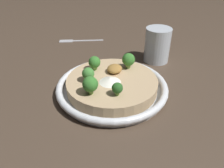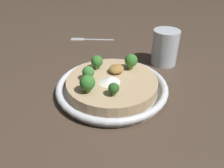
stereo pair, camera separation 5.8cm
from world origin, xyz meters
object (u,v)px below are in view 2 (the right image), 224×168
(broccoli_front, at_px, (88,73))
(broccoli_front_left, at_px, (97,62))
(broccoli_right, at_px, (114,89))
(drinking_glass, at_px, (165,47))
(broccoli_left, at_px, (131,61))
(fork_utensil, at_px, (88,39))
(risotto_bowl, at_px, (112,86))
(broccoli_front_right, at_px, (87,83))

(broccoli_front, bearing_deg, broccoli_front_left, -170.57)
(broccoli_right, distance_m, drinking_glass, 0.29)
(broccoli_front, bearing_deg, broccoli_left, 143.72)
(broccoli_right, distance_m, fork_utensil, 0.46)
(broccoli_front_left, bearing_deg, risotto_bowl, 63.84)
(drinking_glass, height_order, fork_utensil, drinking_glass)
(risotto_bowl, height_order, broccoli_left, broccoli_left)
(broccoli_right, xyz_separation_m, drinking_glass, (-0.29, 0.04, -0.00))
(broccoli_left, bearing_deg, broccoli_front_left, -63.76)
(broccoli_front, distance_m, fork_utensil, 0.38)
(broccoli_front, distance_m, drinking_glass, 0.29)
(broccoli_front, xyz_separation_m, drinking_glass, (-0.26, 0.13, -0.00))
(broccoli_left, height_order, broccoli_front, broccoli_left)
(risotto_bowl, distance_m, broccoli_front_right, 0.09)
(broccoli_front_right, distance_m, broccoli_right, 0.06)
(drinking_glass, xyz_separation_m, fork_utensil, (-0.06, -0.34, -0.05))
(broccoli_front_left, xyz_separation_m, drinking_glass, (-0.20, 0.14, -0.01))
(risotto_bowl, relative_size, broccoli_left, 6.61)
(risotto_bowl, relative_size, drinking_glass, 2.64)
(drinking_glass, bearing_deg, risotto_bowl, -18.12)
(broccoli_front_right, bearing_deg, broccoli_front_left, -160.27)
(broccoli_front_left, xyz_separation_m, broccoli_right, (0.09, 0.10, -0.00))
(broccoli_front_left, height_order, broccoli_front_right, broccoli_front_right)
(risotto_bowl, height_order, broccoli_front_right, broccoli_front_right)
(broccoli_left, relative_size, broccoli_right, 1.38)
(risotto_bowl, bearing_deg, broccoli_front_left, -116.16)
(risotto_bowl, xyz_separation_m, drinking_glass, (-0.23, 0.07, 0.04))
(broccoli_left, relative_size, drinking_glass, 0.40)
(broccoli_left, bearing_deg, drinking_glass, 161.07)
(risotto_bowl, xyz_separation_m, fork_utensil, (-0.29, -0.26, -0.02))
(fork_utensil, bearing_deg, broccoli_right, 106.26)
(risotto_bowl, bearing_deg, drinking_glass, 161.88)
(broccoli_left, height_order, broccoli_front_right, same)
(broccoli_front_right, bearing_deg, broccoli_left, 163.01)
(broccoli_front_right, distance_m, drinking_glass, 0.32)
(fork_utensil, bearing_deg, broccoli_front_right, 98.72)
(broccoli_left, xyz_separation_m, broccoli_front, (0.10, -0.08, -0.00))
(broccoli_front_right, bearing_deg, risotto_bowl, 162.45)
(risotto_bowl, distance_m, drinking_glass, 0.24)
(drinking_glass, bearing_deg, broccoli_front_left, -35.18)
(drinking_glass, bearing_deg, broccoli_right, -7.54)
(broccoli_left, height_order, broccoli_front_left, broccoli_left)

